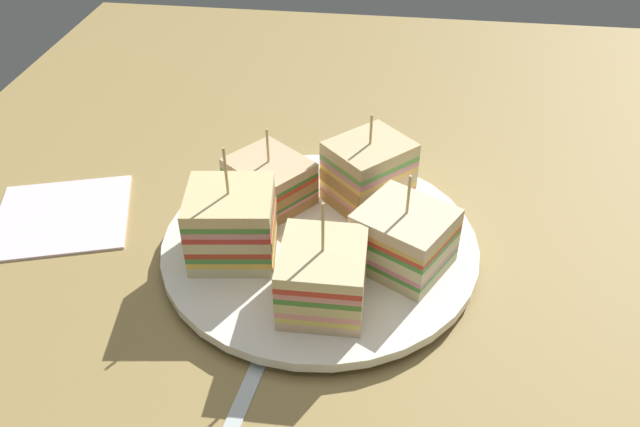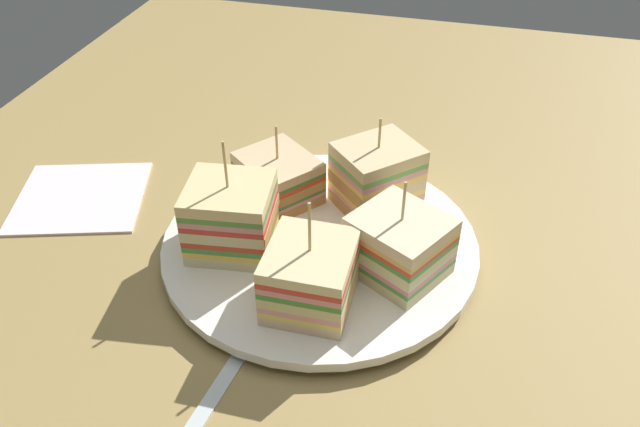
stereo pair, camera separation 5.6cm
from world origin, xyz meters
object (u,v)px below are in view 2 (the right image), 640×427
at_px(sandwich_wedge_1, 279,178).
at_px(sandwich_wedge_4, 399,246).
at_px(sandwich_wedge_3, 310,276).
at_px(sandwich_wedge_2, 231,217).
at_px(sandwich_wedge_0, 376,176).
at_px(napkin, 80,196).
at_px(plate, 320,245).

xyz_separation_m(sandwich_wedge_1, sandwich_wedge_4, (0.08, 0.13, 0.01)).
xyz_separation_m(sandwich_wedge_1, sandwich_wedge_3, (0.13, 0.07, 0.01)).
bearing_deg(sandwich_wedge_2, sandwich_wedge_4, -5.69).
bearing_deg(sandwich_wedge_4, sandwich_wedge_1, -0.91).
xyz_separation_m(sandwich_wedge_0, napkin, (0.05, -0.30, -0.05)).
bearing_deg(sandwich_wedge_4, sandwich_wedge_0, -38.48).
height_order(sandwich_wedge_0, sandwich_wedge_4, sandwich_wedge_0).
height_order(sandwich_wedge_3, napkin, sandwich_wedge_3).
bearing_deg(sandwich_wedge_3, plate, 8.41).
xyz_separation_m(plate, sandwich_wedge_3, (0.08, 0.01, 0.03)).
distance_m(plate, sandwich_wedge_4, 0.09).
bearing_deg(sandwich_wedge_1, sandwich_wedge_4, 7.81).
height_order(plate, sandwich_wedge_3, sandwich_wedge_3).
bearing_deg(sandwich_wedge_1, sandwich_wedge_3, -24.11).
distance_m(sandwich_wedge_1, sandwich_wedge_3, 0.15).
bearing_deg(sandwich_wedge_2, plate, 13.17).
distance_m(sandwich_wedge_3, napkin, 0.29).
xyz_separation_m(sandwich_wedge_2, napkin, (-0.05, -0.19, -0.05)).
bearing_deg(sandwich_wedge_4, sandwich_wedge_2, 31.43).
bearing_deg(sandwich_wedge_1, napkin, -132.29).
bearing_deg(napkin, sandwich_wedge_2, 76.05).
bearing_deg(sandwich_wedge_1, sandwich_wedge_0, 46.83).
distance_m(plate, sandwich_wedge_1, 0.08).
distance_m(sandwich_wedge_0, napkin, 0.31).
relative_size(sandwich_wedge_1, sandwich_wedge_4, 1.00).
bearing_deg(plate, sandwich_wedge_4, 73.07).
relative_size(plate, sandwich_wedge_0, 3.05).
bearing_deg(sandwich_wedge_3, sandwich_wedge_0, -10.70).
height_order(plate, sandwich_wedge_0, sandwich_wedge_0).
distance_m(sandwich_wedge_2, sandwich_wedge_3, 0.10).
xyz_separation_m(sandwich_wedge_0, sandwich_wedge_3, (0.15, -0.03, -0.00)).
relative_size(sandwich_wedge_4, napkin, 0.75).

